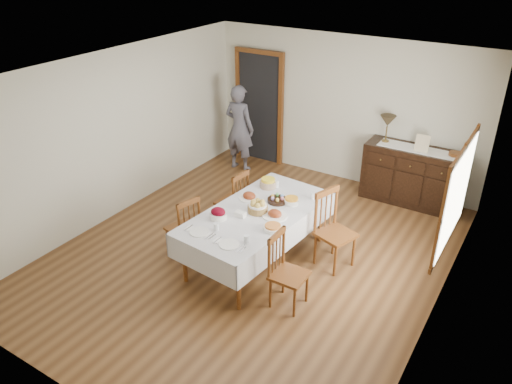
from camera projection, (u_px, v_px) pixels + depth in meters
The scene contains 26 objects.
ground at pixel (252, 253), 7.13m from camera, with size 6.00×6.00×0.00m, color brown.
room_shell at pixel (259, 135), 6.76m from camera, with size 5.02×6.02×2.65m.
dining_table at pixel (257, 218), 6.69m from camera, with size 1.35×2.34×0.77m.
chair_left_near at pixel (185, 227), 6.88m from camera, with size 0.48×0.48×0.94m.
chair_left_far at pixel (234, 200), 7.54m from camera, with size 0.43×0.43×0.96m.
chair_right_near at pixel (286, 270), 5.96m from camera, with size 0.41×0.41×0.98m.
chair_right_far at pixel (333, 229), 6.69m from camera, with size 0.57×0.57×1.09m.
sideboard at pixel (413, 176), 8.27m from camera, with size 1.63×0.59×0.98m.
person at pixel (239, 125), 9.32m from camera, with size 0.55×0.35×1.76m, color #54525F.
bread_basket at pixel (258, 207), 6.62m from camera, with size 0.27×0.27×0.17m.
egg_basket at pixel (277, 200), 6.88m from camera, with size 0.28×0.28×0.10m.
ham_platter_a at pixel (249, 196), 6.98m from camera, with size 0.30×0.30×0.11m.
ham_platter_b at pixel (275, 214), 6.53m from camera, with size 0.33×0.33×0.11m.
beet_bowl at pixel (218, 214), 6.47m from camera, with size 0.22×0.22×0.15m.
carrot_bowl at pixel (292, 201), 6.83m from camera, with size 0.21×0.21×0.10m.
pineapple_bowl at pixel (268, 183), 7.27m from camera, with size 0.25×0.25×0.14m.
casserole_dish at pixel (273, 228), 6.23m from camera, with size 0.25×0.25×0.08m.
butter_dish at pixel (240, 214), 6.53m from camera, with size 0.15×0.10×0.07m.
setting_left at pixel (205, 230), 6.21m from camera, with size 0.43×0.31×0.10m.
setting_right at pixel (235, 242), 5.96m from camera, with size 0.43×0.31×0.10m.
glass_far_a at pixel (277, 184), 7.27m from camera, with size 0.07×0.07×0.11m.
glass_far_b at pixel (313, 196), 6.96m from camera, with size 0.06×0.06×0.10m.
runner at pixel (419, 150), 8.01m from camera, with size 1.30×0.35×0.01m.
table_lamp at pixel (388, 122), 8.15m from camera, with size 0.26×0.26×0.46m.
picture_frame at pixel (422, 144), 7.88m from camera, with size 0.22×0.08×0.28m.
deco_bowl at pixel (455, 154), 7.78m from camera, with size 0.20×0.20×0.06m.
Camera 1 is at (3.18, -4.99, 4.08)m, focal length 35.00 mm.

